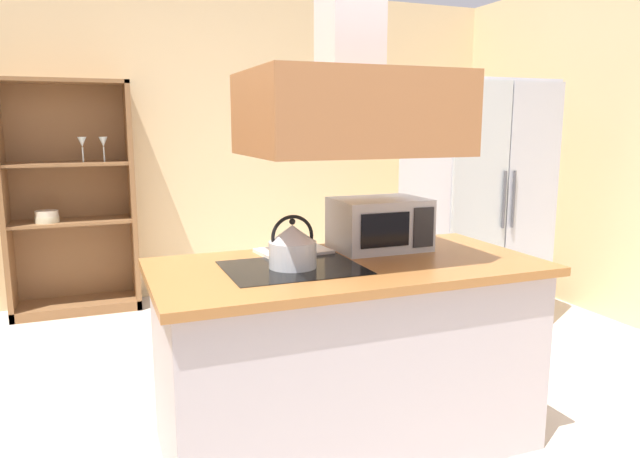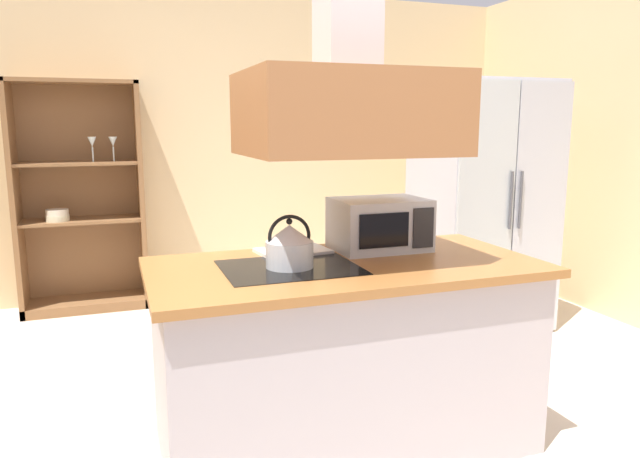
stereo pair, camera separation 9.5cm
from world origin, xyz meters
TOP-DOWN VIEW (x-y plane):
  - ground_plane at (0.00, 0.00)m, footprint 7.80×7.80m
  - wall_back at (0.00, 3.00)m, footprint 6.00×0.12m
  - kitchen_island at (0.23, 0.05)m, footprint 1.79×0.90m
  - range_hood at (0.23, 0.05)m, footprint 0.90×0.70m
  - refrigerator at (1.85, 1.32)m, footprint 0.90×0.78m
  - dish_cabinet at (-1.02, 2.78)m, footprint 0.99×0.40m
  - kettle at (-0.04, 0.05)m, footprint 0.21×0.21m
  - cutting_board at (0.06, 0.33)m, footprint 0.37×0.28m
  - microwave at (0.51, 0.27)m, footprint 0.46×0.35m

SIDE VIEW (x-z plane):
  - ground_plane at x=0.00m, z-range 0.00..0.00m
  - kitchen_island at x=0.23m, z-range 0.00..0.90m
  - dish_cabinet at x=-1.02m, z-range -0.10..1.77m
  - cutting_board at x=0.06m, z-range 0.90..0.92m
  - refrigerator at x=1.85m, z-range 0.00..1.84m
  - kettle at x=-0.04m, z-range 0.88..1.12m
  - microwave at x=0.51m, z-range 0.90..1.16m
  - wall_back at x=0.00m, z-range 0.00..2.70m
  - range_hood at x=0.23m, z-range 1.05..2.35m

